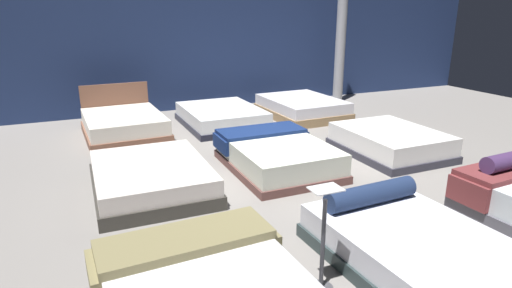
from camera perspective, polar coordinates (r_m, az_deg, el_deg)
The scene contains 11 objects.
ground_plane at distance 7.12m, azimuth 2.81°, elevation -3.14°, with size 18.00×18.00×0.02m, color gray.
showroom_back_wall at distance 11.27m, azimuth -8.40°, elevation 13.53°, with size 18.00×0.06×3.50m, color navy.
bed_1 at distance 4.72m, azimuth 20.20°, elevation -12.70°, with size 1.58×2.18×0.64m.
bed_3 at distance 6.29m, azimuth -13.85°, elevation -4.43°, with size 1.61×2.04×0.42m.
bed_4 at distance 6.97m, azimuth 2.80°, elevation -1.46°, with size 1.56×2.06×0.51m.
bed_5 at distance 8.06m, azimuth 17.54°, elevation 0.27°, with size 1.52×1.91×0.45m.
bed_6 at distance 9.21m, azimuth -17.29°, elevation 2.49°, with size 1.63×2.06×0.95m.
bed_7 at distance 9.65m, azimuth -4.65°, elevation 3.69°, with size 1.66×2.14×0.41m.
bed_8 at distance 10.50m, azimuth 6.17°, elevation 4.88°, with size 1.69×2.16×0.45m.
price_sign at distance 4.04m, azimuth 8.91°, elevation -14.12°, with size 0.28×0.24×1.03m.
support_pillar at distance 12.24m, azimuth 11.29°, elevation 13.69°, with size 0.27×0.27×3.50m, color #99999E.
Camera 1 is at (-2.98, -5.96, 2.50)m, focal length 29.83 mm.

